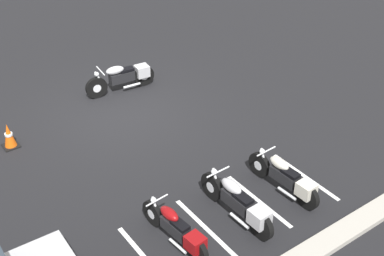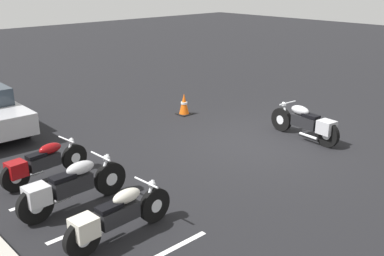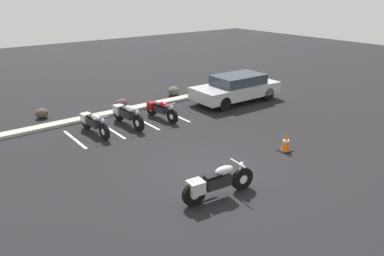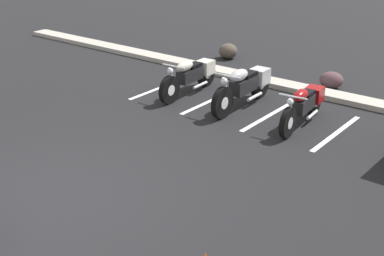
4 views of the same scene
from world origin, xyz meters
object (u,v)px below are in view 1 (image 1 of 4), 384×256
object	(u,v)px
motorcycle_silver_featured	(124,77)
parked_bike_1	(239,203)
traffic_cone	(9,136)
parked_bike_2	(177,229)
parked_bike_0	(286,178)

from	to	relation	value
motorcycle_silver_featured	parked_bike_1	size ratio (longest dim) A/B	0.98
motorcycle_silver_featured	traffic_cone	world-z (taller)	motorcycle_silver_featured
parked_bike_2	traffic_cone	world-z (taller)	parked_bike_2
parked_bike_0	parked_bike_1	bearing A→B (deg)	88.96
parked_bike_1	parked_bike_2	bearing A→B (deg)	82.02
parked_bike_2	traffic_cone	distance (m)	5.54
motorcycle_silver_featured	parked_bike_2	size ratio (longest dim) A/B	1.10
parked_bike_2	motorcycle_silver_featured	bearing A→B (deg)	-25.86
parked_bike_0	motorcycle_silver_featured	bearing A→B (deg)	2.23
traffic_cone	parked_bike_1	bearing A→B (deg)	118.57
motorcycle_silver_featured	parked_bike_2	xyz separation A→B (m)	(2.31, 6.17, -0.04)
motorcycle_silver_featured	traffic_cone	xyz separation A→B (m)	(3.83, 0.84, -0.14)
motorcycle_silver_featured	traffic_cone	distance (m)	3.92
parked_bike_0	parked_bike_2	world-z (taller)	parked_bike_0
parked_bike_0	parked_bike_1	size ratio (longest dim) A/B	0.94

